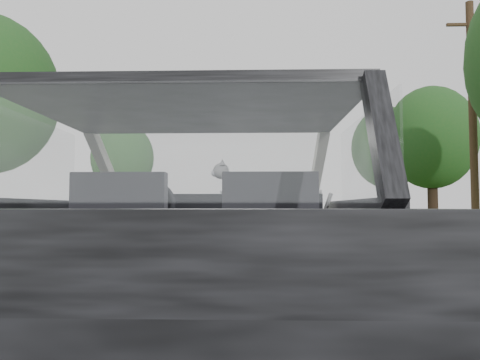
# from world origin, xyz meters

# --- Properties ---
(ground) EXTENTS (140.00, 140.00, 0.00)m
(ground) POSITION_xyz_m (0.00, 0.00, 0.00)
(ground) COLOR black
(ground) RESTS_ON ground
(subject_car) EXTENTS (1.80, 4.00, 1.45)m
(subject_car) POSITION_xyz_m (0.00, 0.00, 0.72)
(subject_car) COLOR #27282C
(subject_car) RESTS_ON ground
(dashboard) EXTENTS (1.58, 0.45, 0.30)m
(dashboard) POSITION_xyz_m (0.00, 0.62, 0.85)
(dashboard) COLOR black
(dashboard) RESTS_ON subject_car
(driver_seat) EXTENTS (0.50, 0.72, 0.42)m
(driver_seat) POSITION_xyz_m (-0.40, -0.29, 0.88)
(driver_seat) COLOR #27272C
(driver_seat) RESTS_ON subject_car
(passenger_seat) EXTENTS (0.50, 0.72, 0.42)m
(passenger_seat) POSITION_xyz_m (0.40, -0.29, 0.88)
(passenger_seat) COLOR #27272C
(passenger_seat) RESTS_ON subject_car
(steering_wheel) EXTENTS (0.36, 0.36, 0.04)m
(steering_wheel) POSITION_xyz_m (-0.40, 0.33, 0.92)
(steering_wheel) COLOR black
(steering_wheel) RESTS_ON dashboard
(cat) EXTENTS (0.59, 0.19, 0.26)m
(cat) POSITION_xyz_m (0.33, 0.61, 1.09)
(cat) COLOR gray
(cat) RESTS_ON dashboard
(guardrail) EXTENTS (0.05, 90.00, 0.32)m
(guardrail) POSITION_xyz_m (4.30, 10.00, 0.58)
(guardrail) COLOR gray
(guardrail) RESTS_ON ground
(other_car) EXTENTS (2.57, 5.03, 1.58)m
(other_car) POSITION_xyz_m (0.20, 19.16, 0.79)
(other_car) COLOR #AFAFAF
(other_car) RESTS_ON ground
(highway_sign) EXTENTS (0.38, 1.03, 2.61)m
(highway_sign) POSITION_xyz_m (6.52, 18.11, 1.30)
(highway_sign) COLOR #1E6330
(highway_sign) RESTS_ON ground
(utility_pole) EXTENTS (0.32, 0.32, 8.17)m
(utility_pole) POSITION_xyz_m (7.93, 13.50, 4.08)
(utility_pole) COLOR #472E1D
(utility_pole) RESTS_ON ground
(tree_2) EXTENTS (4.95, 4.95, 6.85)m
(tree_2) POSITION_xyz_m (9.27, 20.88, 3.42)
(tree_2) COLOR #1C481B
(tree_2) RESTS_ON ground
(tree_3) EXTENTS (8.35, 8.35, 9.80)m
(tree_3) POSITION_xyz_m (12.43, 39.78, 4.90)
(tree_3) COLOR #1C481B
(tree_3) RESTS_ON ground
(tree_6) EXTENTS (6.57, 6.57, 7.64)m
(tree_6) POSITION_xyz_m (-10.42, 34.63, 3.82)
(tree_6) COLOR #1C481B
(tree_6) RESTS_ON ground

